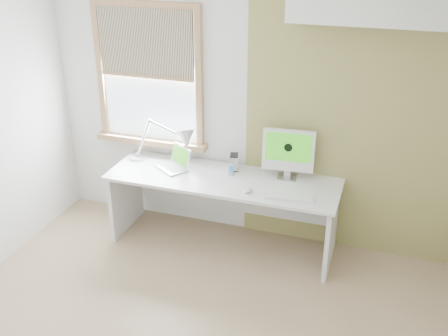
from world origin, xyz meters
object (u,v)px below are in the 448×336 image
at_px(desk, 225,193).
at_px(laptop, 176,163).
at_px(imac, 288,151).
at_px(external_drive, 234,162).
at_px(desk_lamp, 177,141).

relative_size(desk, laptop, 5.73).
bearing_deg(imac, external_drive, 179.70).
xyz_separation_m(desk_lamp, external_drive, (0.59, 0.01, -0.15)).
relative_size(desk, desk_lamp, 2.83).
bearing_deg(imac, laptop, -172.56).
bearing_deg(desk, external_drive, 73.21).
xyz_separation_m(laptop, external_drive, (0.55, 0.14, 0.03)).
height_order(external_drive, imac, imac).
height_order(desk, desk_lamp, desk_lamp).
height_order(laptop, external_drive, laptop).
xyz_separation_m(laptop, imac, (1.08, 0.14, 0.21)).
xyz_separation_m(desk_lamp, laptop, (0.04, -0.13, -0.17)).
distance_m(desk_lamp, external_drive, 0.61).
bearing_deg(external_drive, desk, -106.79).
bearing_deg(desk_lamp, laptop, -74.11).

